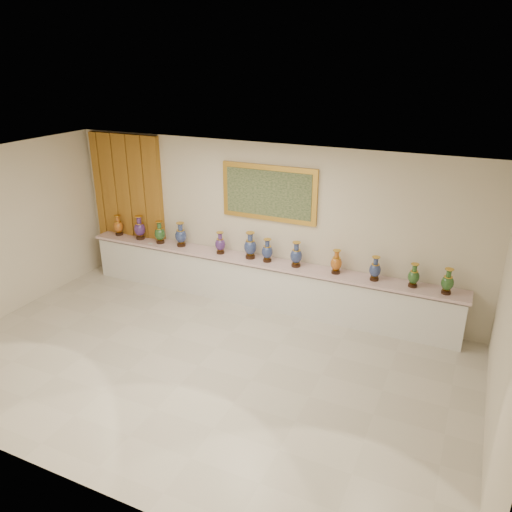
% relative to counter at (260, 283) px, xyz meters
% --- Properties ---
extents(ground, '(8.00, 8.00, 0.00)m').
position_rel_counter_xyz_m(ground, '(0.00, -2.27, -0.44)').
color(ground, beige).
rests_on(ground, ground).
extents(room, '(8.00, 8.00, 8.00)m').
position_rel_counter_xyz_m(room, '(-2.53, 0.17, 1.16)').
color(room, beige).
rests_on(room, ground).
extents(counter, '(7.28, 0.48, 0.90)m').
position_rel_counter_xyz_m(counter, '(0.00, 0.00, 0.00)').
color(counter, white).
rests_on(counter, ground).
extents(vase_0, '(0.25, 0.25, 0.43)m').
position_rel_counter_xyz_m(vase_0, '(-3.25, 0.02, 0.66)').
color(vase_0, '#321C0D').
rests_on(vase_0, counter).
extents(vase_1, '(0.23, 0.23, 0.49)m').
position_rel_counter_xyz_m(vase_1, '(-2.69, 0.00, 0.68)').
color(vase_1, '#321C0D').
rests_on(vase_1, counter).
extents(vase_2, '(0.28, 0.28, 0.45)m').
position_rel_counter_xyz_m(vase_2, '(-2.18, -0.03, 0.67)').
color(vase_2, '#321C0D').
rests_on(vase_2, counter).
extents(vase_3, '(0.28, 0.28, 0.48)m').
position_rel_counter_xyz_m(vase_3, '(-1.71, 0.01, 0.68)').
color(vase_3, '#321C0D').
rests_on(vase_3, counter).
extents(vase_4, '(0.22, 0.22, 0.42)m').
position_rel_counter_xyz_m(vase_4, '(-0.81, -0.02, 0.65)').
color(vase_4, '#321C0D').
rests_on(vase_4, counter).
extents(vase_5, '(0.30, 0.30, 0.50)m').
position_rel_counter_xyz_m(vase_5, '(-0.20, 0.00, 0.69)').
color(vase_5, '#321C0D').
rests_on(vase_5, counter).
extents(vase_6, '(0.20, 0.20, 0.43)m').
position_rel_counter_xyz_m(vase_6, '(0.15, -0.02, 0.66)').
color(vase_6, '#321C0D').
rests_on(vase_6, counter).
extents(vase_7, '(0.24, 0.24, 0.46)m').
position_rel_counter_xyz_m(vase_7, '(0.71, -0.01, 0.67)').
color(vase_7, '#321C0D').
rests_on(vase_7, counter).
extents(vase_8, '(0.24, 0.24, 0.43)m').
position_rel_counter_xyz_m(vase_8, '(1.44, -0.01, 0.65)').
color(vase_8, '#321C0D').
rests_on(vase_8, counter).
extents(vase_9, '(0.24, 0.24, 0.42)m').
position_rel_counter_xyz_m(vase_9, '(2.10, -0.02, 0.65)').
color(vase_9, '#321C0D').
rests_on(vase_9, counter).
extents(vase_10, '(0.21, 0.21, 0.40)m').
position_rel_counter_xyz_m(vase_10, '(2.73, -0.01, 0.64)').
color(vase_10, '#321C0D').
rests_on(vase_10, counter).
extents(vase_11, '(0.26, 0.26, 0.42)m').
position_rel_counter_xyz_m(vase_11, '(3.24, -0.05, 0.65)').
color(vase_11, '#321C0D').
rests_on(vase_11, counter).
extents(label_card, '(0.10, 0.06, 0.00)m').
position_rel_counter_xyz_m(label_card, '(-2.34, -0.14, 0.47)').
color(label_card, white).
rests_on(label_card, counter).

